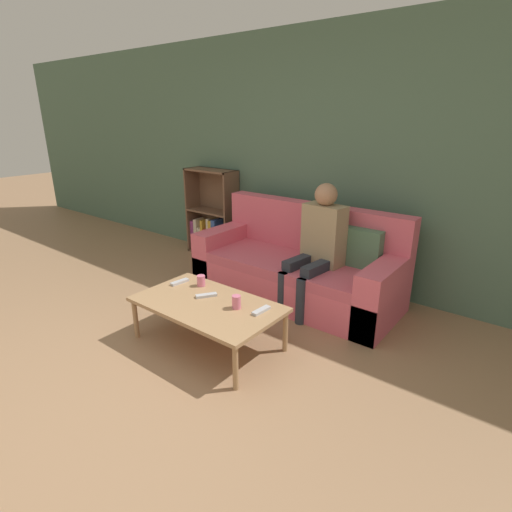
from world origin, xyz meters
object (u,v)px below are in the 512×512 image
at_px(bookshelf, 214,224).
at_px(tv_remote_0, 206,295).
at_px(person_adult, 319,239).
at_px(tv_remote_2, 180,282).
at_px(coffee_table, 207,306).
at_px(cup_near, 201,281).
at_px(couch, 298,268).
at_px(tv_remote_1, 261,310).
at_px(cup_far, 236,302).

distance_m(bookshelf, tv_remote_0, 2.13).
bearing_deg(person_adult, tv_remote_2, -121.75).
distance_m(bookshelf, coffee_table, 2.23).
bearing_deg(person_adult, cup_near, -116.61).
xyz_separation_m(couch, coffee_table, (-0.07, -1.21, 0.04)).
bearing_deg(tv_remote_0, tv_remote_2, -153.80).
height_order(couch, tv_remote_0, couch).
bearing_deg(couch, tv_remote_1, -71.69).
height_order(couch, cup_far, couch).
bearing_deg(coffee_table, cup_near, 143.21).
relative_size(couch, tv_remote_0, 12.22).
bearing_deg(bookshelf, tv_remote_1, -38.03).
bearing_deg(tv_remote_2, tv_remote_1, 7.39).
xyz_separation_m(cup_far, tv_remote_2, (-0.70, 0.05, -0.04)).
distance_m(person_adult, tv_remote_2, 1.32).
distance_m(tv_remote_1, tv_remote_2, 0.88).
distance_m(person_adult, cup_near, 1.14).
height_order(coffee_table, person_adult, person_adult).
xyz_separation_m(cup_far, tv_remote_1, (0.18, 0.07, -0.04)).
bearing_deg(tv_remote_1, cup_far, -156.40).
bearing_deg(person_adult, bookshelf, 170.83).
xyz_separation_m(bookshelf, cup_near, (1.24, -1.45, 0.01)).
bearing_deg(couch, coffee_table, -93.42).
distance_m(bookshelf, tv_remote_1, 2.45).
distance_m(couch, coffee_table, 1.21).
distance_m(couch, cup_far, 1.16).
relative_size(cup_near, tv_remote_2, 0.54).
relative_size(coffee_table, cup_near, 12.45).
bearing_deg(tv_remote_0, couch, 116.35).
bearing_deg(tv_remote_1, tv_remote_0, -169.25).
relative_size(cup_near, tv_remote_0, 0.56).
height_order(bookshelf, tv_remote_0, bookshelf).
distance_m(cup_near, tv_remote_0, 0.23).
xyz_separation_m(couch, tv_remote_0, (-0.15, -1.14, 0.08)).
bearing_deg(tv_remote_2, person_adult, 58.23).
relative_size(person_adult, tv_remote_1, 6.85).
distance_m(couch, person_adult, 0.47).
bearing_deg(tv_remote_0, bookshelf, 166.12).
height_order(person_adult, tv_remote_2, person_adult).
bearing_deg(person_adult, tv_remote_1, -78.33).
bearing_deg(tv_remote_1, cup_near, 178.22).
bearing_deg(tv_remote_2, coffee_table, -8.74).
relative_size(person_adult, cup_near, 12.62).
relative_size(couch, coffee_table, 1.76).
xyz_separation_m(coffee_table, cup_far, (0.24, 0.07, 0.08)).
xyz_separation_m(bookshelf, cup_far, (1.75, -1.58, 0.02)).
distance_m(person_adult, cup_far, 1.10).
relative_size(couch, tv_remote_1, 11.88).
xyz_separation_m(couch, person_adult, (0.27, -0.08, 0.38)).
distance_m(person_adult, tv_remote_0, 1.18).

